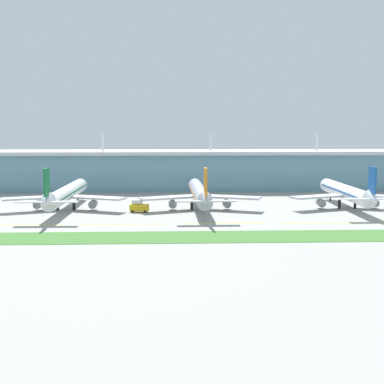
# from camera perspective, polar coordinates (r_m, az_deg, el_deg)

# --- Properties ---
(ground_plane) EXTENTS (600.00, 600.00, 0.00)m
(ground_plane) POSITION_cam_1_polar(r_m,az_deg,el_deg) (189.60, 4.14, -3.03)
(ground_plane) COLOR gray
(terminal_building) EXTENTS (288.00, 34.00, 29.48)m
(terminal_building) POSITION_cam_1_polar(r_m,az_deg,el_deg) (287.23, 1.91, 2.42)
(terminal_building) COLOR #6693A8
(terminal_building) RESTS_ON ground
(airliner_near) EXTENTS (48.80, 71.92, 18.90)m
(airliner_near) POSITION_cam_1_polar(r_m,az_deg,el_deg) (218.96, -13.21, -0.17)
(airliner_near) COLOR silver
(airliner_near) RESTS_ON ground
(airliner_middle) EXTENTS (48.80, 71.04, 18.90)m
(airliner_middle) POSITION_cam_1_polar(r_m,az_deg,el_deg) (214.57, 0.80, -0.13)
(airliner_middle) COLOR #ADB2BC
(airliner_middle) RESTS_ON ground
(airliner_far) EXTENTS (48.80, 64.87, 18.90)m
(airliner_far) POSITION_cam_1_polar(r_m,az_deg,el_deg) (226.35, 16.08, -0.03)
(airliner_far) COLOR white
(airliner_far) RESTS_ON ground
(taxiway_stripe_west) EXTENTS (28.00, 0.70, 0.04)m
(taxiway_stripe_west) POSITION_cam_1_polar(r_m,az_deg,el_deg) (188.96, -17.60, -3.36)
(taxiway_stripe_west) COLOR yellow
(taxiway_stripe_west) RESTS_ON ground
(taxiway_stripe_mid_west) EXTENTS (28.00, 0.70, 0.04)m
(taxiway_stripe_mid_west) POSITION_cam_1_polar(r_m,az_deg,el_deg) (182.98, -7.25, -3.42)
(taxiway_stripe_mid_west) COLOR yellow
(taxiway_stripe_mid_west) RESTS_ON ground
(taxiway_stripe_centre) EXTENTS (28.00, 0.70, 0.04)m
(taxiway_stripe_centre) POSITION_cam_1_polar(r_m,az_deg,el_deg) (183.22, 3.42, -3.37)
(taxiway_stripe_centre) COLOR yellow
(taxiway_stripe_centre) RESTS_ON ground
(taxiway_stripe_mid_east) EXTENTS (28.00, 0.70, 0.04)m
(taxiway_stripe_mid_east) POSITION_cam_1_polar(r_m,az_deg,el_deg) (189.65, 13.71, -3.20)
(taxiway_stripe_mid_east) COLOR yellow
(taxiway_stripe_mid_east) RESTS_ON ground
(grass_verge) EXTENTS (300.00, 18.00, 0.10)m
(grass_verge) POSITION_cam_1_polar(r_m,az_deg,el_deg) (161.79, 5.27, -4.73)
(grass_verge) COLOR #3D702D
(grass_verge) RESTS_ON ground
(fuel_truck) EXTENTS (7.56, 3.89, 4.95)m
(fuel_truck) POSITION_cam_1_polar(r_m,az_deg,el_deg) (208.57, -5.67, -1.52)
(fuel_truck) COLOR gold
(fuel_truck) RESTS_ON ground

